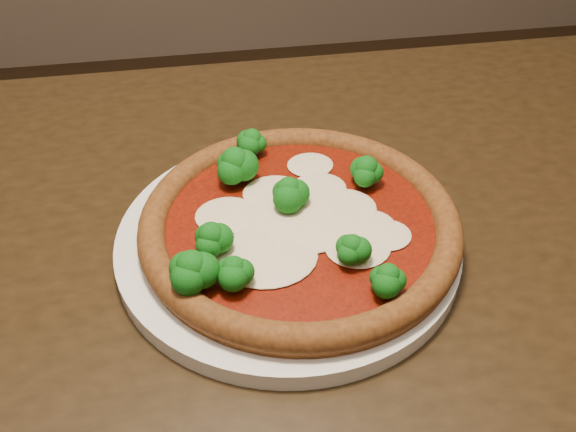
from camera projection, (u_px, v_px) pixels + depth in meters
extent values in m
cube|color=black|center=(228.00, 294.00, 0.61)|extent=(1.32, 0.86, 0.04)
cylinder|color=black|center=(541.00, 242.00, 1.22)|extent=(0.06, 0.06, 0.71)
cylinder|color=white|center=(288.00, 240.00, 0.62)|extent=(0.33, 0.33, 0.02)
cylinder|color=brown|center=(300.00, 228.00, 0.62)|extent=(0.30, 0.30, 0.01)
torus|color=brown|center=(300.00, 222.00, 0.61)|extent=(0.31, 0.31, 0.03)
cylinder|color=#711205|center=(300.00, 222.00, 0.61)|extent=(0.26, 0.26, 0.00)
ellipsoid|color=#F4E3C2|center=(369.00, 225.00, 0.60)|extent=(0.05, 0.05, 0.00)
ellipsoid|color=#F4E3C2|center=(319.00, 188.00, 0.65)|extent=(0.06, 0.05, 0.00)
ellipsoid|color=#F4E3C2|center=(274.00, 193.00, 0.64)|extent=(0.06, 0.06, 0.01)
ellipsoid|color=#F4E3C2|center=(358.00, 248.00, 0.58)|extent=(0.06, 0.05, 0.00)
ellipsoid|color=#F4E3C2|center=(304.00, 217.00, 0.61)|extent=(0.11, 0.10, 0.01)
ellipsoid|color=#F4E3C2|center=(267.00, 255.00, 0.57)|extent=(0.09, 0.08, 0.01)
ellipsoid|color=#F4E3C2|center=(342.00, 208.00, 0.62)|extent=(0.07, 0.06, 0.01)
ellipsoid|color=#F4E3C2|center=(310.00, 165.00, 0.68)|extent=(0.05, 0.04, 0.00)
ellipsoid|color=#F4E3C2|center=(227.00, 215.00, 0.61)|extent=(0.06, 0.06, 0.00)
ellipsoid|color=#F4E3C2|center=(385.00, 235.00, 0.59)|extent=(0.05, 0.04, 0.00)
ellipsoid|color=#137B19|center=(234.00, 270.00, 0.53)|extent=(0.04, 0.04, 0.03)
ellipsoid|color=#137B19|center=(388.00, 277.00, 0.53)|extent=(0.04, 0.04, 0.03)
ellipsoid|color=#137B19|center=(192.00, 268.00, 0.53)|extent=(0.05, 0.05, 0.04)
ellipsoid|color=#137B19|center=(352.00, 247.00, 0.56)|extent=(0.03, 0.03, 0.03)
ellipsoid|color=#137B19|center=(366.00, 169.00, 0.64)|extent=(0.04, 0.04, 0.03)
ellipsoid|color=#137B19|center=(235.00, 163.00, 0.64)|extent=(0.05, 0.05, 0.04)
ellipsoid|color=#137B19|center=(211.00, 237.00, 0.56)|extent=(0.04, 0.04, 0.03)
ellipsoid|color=#137B19|center=(289.00, 191.00, 0.61)|extent=(0.04, 0.04, 0.03)
ellipsoid|color=#137B19|center=(252.00, 140.00, 0.68)|extent=(0.04, 0.04, 0.03)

